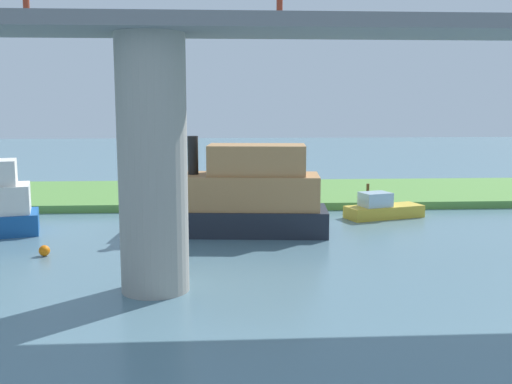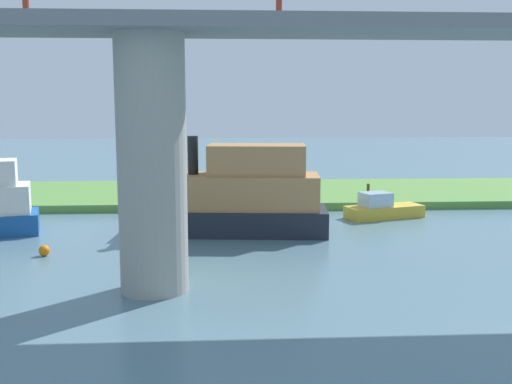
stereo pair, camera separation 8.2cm
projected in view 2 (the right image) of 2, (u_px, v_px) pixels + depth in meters
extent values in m
plane|color=slate|center=(230.00, 212.00, 38.76)|extent=(160.00, 160.00, 0.00)
cube|color=#5B9342|center=(228.00, 194.00, 44.65)|extent=(80.00, 12.00, 0.50)
cylinder|color=#9E998E|center=(152.00, 165.00, 21.93)|extent=(2.50, 2.50, 9.36)
cube|color=slate|center=(148.00, 25.00, 21.20)|extent=(66.91, 4.00, 0.50)
cylinder|color=#2D334C|center=(174.00, 194.00, 41.02)|extent=(0.29, 0.29, 0.55)
cylinder|color=blue|center=(173.00, 186.00, 40.94)|extent=(0.50, 0.50, 0.60)
sphere|color=tan|center=(173.00, 179.00, 40.88)|extent=(0.24, 0.24, 0.24)
cylinder|color=brown|center=(368.00, 191.00, 40.99)|extent=(0.20, 0.20, 0.97)
cube|color=#1E232D|center=(232.00, 220.00, 32.43)|extent=(10.40, 4.31, 1.35)
cube|color=#B27F4C|center=(242.00, 191.00, 32.18)|extent=(8.35, 3.78, 1.80)
cube|color=#B27F4C|center=(257.00, 160.00, 31.90)|extent=(5.28, 3.03, 1.58)
cylinder|color=black|center=(193.00, 155.00, 31.98)|extent=(0.56, 0.56, 2.03)
cube|color=#D84C2D|center=(181.00, 198.00, 32.35)|extent=(1.98, 2.19, 1.01)
cube|color=gold|center=(384.00, 212.00, 36.69)|extent=(5.02, 3.02, 0.74)
cube|color=silver|center=(376.00, 199.00, 36.36)|extent=(2.03, 1.79, 0.84)
sphere|color=orange|center=(44.00, 251.00, 27.59)|extent=(0.50, 0.50, 0.50)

